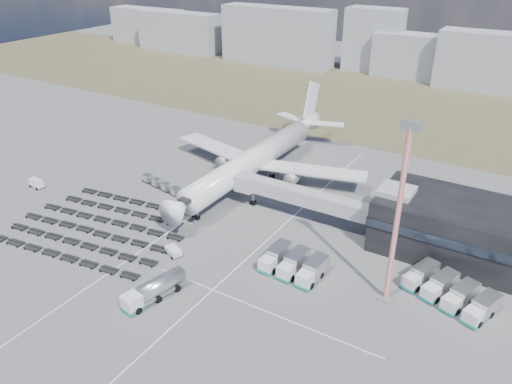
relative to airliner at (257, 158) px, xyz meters
The scene contains 16 objects.
ground 32.81m from the airliner, 90.00° to the right, with size 420.00×420.00×0.00m, color #565659.
grass_strip 77.80m from the airliner, 90.00° to the left, with size 420.00×90.00×0.01m, color brown.
lane_markings 31.41m from the airliner, 71.60° to the right, with size 47.12×110.00×0.01m.
terminal 48.51m from the airliner, ahead, with size 30.40×16.40×11.00m.
jet_bridge 19.89m from the airliner, 36.93° to the right, with size 30.30×3.80×7.05m.
airliner is the anchor object (origin of this frame).
skyline 116.61m from the airliner, 97.14° to the left, with size 314.61×26.71×25.87m.
fuel_tanker 48.00m from the airliner, 78.68° to the right, with size 5.12×11.31×3.55m.
pushback_tug 36.34m from the airliner, 83.63° to the right, with size 3.25×1.83×1.47m, color silver.
utility_van 51.33m from the airliner, 142.90° to the right, with size 3.73×1.69×2.04m, color silver.
catering_truck 9.80m from the airliner, 31.28° to the left, with size 3.56×5.85×2.51m.
service_trucks_near 38.43m from the airliner, 49.31° to the right, with size 10.39×8.09×3.04m.
service_trucks_far 54.57m from the airliner, 24.67° to the right, with size 14.96×11.34×2.95m.
uld_row 22.25m from the airliner, 130.47° to the right, with size 16.21×4.61×1.77m.
baggage_dollies 39.32m from the airliner, 112.10° to the right, with size 36.59×28.81×0.78m.
floodlight_mast 50.33m from the airliner, 34.17° to the right, with size 2.76×2.30×29.73m.
Camera 1 is at (56.17, -60.23, 51.30)m, focal length 35.00 mm.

